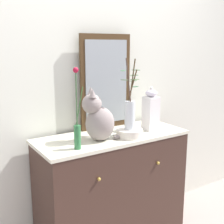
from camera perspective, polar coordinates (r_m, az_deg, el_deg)
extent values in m
cube|color=silver|center=(2.50, -3.89, 5.81)|extent=(4.40, 0.08, 2.60)
cube|color=#3A261E|center=(2.49, 0.00, -14.79)|extent=(1.15, 0.46, 0.89)
cube|color=beige|center=(2.32, 0.00, -4.65)|extent=(1.18, 0.47, 0.02)
sphere|color=#B79338|center=(2.07, -2.44, -12.53)|extent=(0.02, 0.02, 0.02)
sphere|color=#B79338|center=(2.35, 8.67, -9.48)|extent=(0.02, 0.02, 0.02)
cube|color=#402B17|center=(2.46, -1.18, 5.66)|extent=(0.45, 0.03, 0.76)
cube|color=gray|center=(2.44, -1.00, 5.63)|extent=(0.38, 0.01, 0.67)
ellipsoid|color=gray|center=(2.16, -2.27, -2.24)|extent=(0.25, 0.22, 0.25)
sphere|color=gray|center=(2.11, -3.82, 1.53)|extent=(0.14, 0.14, 0.14)
cone|color=gray|center=(2.06, -3.68, 3.61)|extent=(0.05, 0.05, 0.06)
cone|color=gray|center=(2.14, -4.03, 3.92)|extent=(0.05, 0.05, 0.06)
cylinder|color=gray|center=(2.23, 2.65, -4.59)|extent=(0.18, 0.09, 0.03)
cylinder|color=#2F713F|center=(2.00, -6.52, -4.74)|extent=(0.05, 0.05, 0.16)
cylinder|color=#375D36|center=(1.94, -6.70, 2.32)|extent=(0.01, 0.01, 0.34)
sphere|color=maroon|center=(1.92, -6.85, 7.85)|extent=(0.04, 0.04, 0.04)
cylinder|color=#356731|center=(1.96, -6.15, 1.13)|extent=(0.06, 0.01, 0.25)
cylinder|color=silver|center=(2.27, 3.32, -3.96)|extent=(0.20, 0.20, 0.06)
cylinder|color=silver|center=(2.23, 3.37, -0.62)|extent=(0.08, 0.08, 0.21)
cylinder|color=#4B3E24|center=(2.20, 3.71, 4.96)|extent=(0.02, 0.07, 0.39)
ellipsoid|color=#415F31|center=(2.20, 4.30, 6.13)|extent=(0.08, 0.07, 0.01)
ellipsoid|color=#315D32|center=(2.22, 4.56, 7.88)|extent=(0.07, 0.08, 0.01)
cylinder|color=#43301B|center=(2.21, 3.58, 4.03)|extent=(0.05, 0.08, 0.31)
ellipsoid|color=#345D3C|center=(2.25, 4.38, 4.78)|extent=(0.08, 0.05, 0.01)
ellipsoid|color=#3D5637|center=(2.27, 4.04, 5.87)|extent=(0.07, 0.05, 0.01)
ellipsoid|color=#336235|center=(2.28, 4.20, 6.92)|extent=(0.08, 0.05, 0.01)
cylinder|color=#47352C|center=(2.18, 3.21, 4.92)|extent=(0.03, 0.06, 0.39)
ellipsoid|color=#405337|center=(2.15, 2.35, 6.05)|extent=(0.05, 0.08, 0.01)
ellipsoid|color=#35633C|center=(2.13, 2.10, 7.79)|extent=(0.08, 0.07, 0.01)
cube|color=white|center=(2.45, 7.30, -0.24)|extent=(0.11, 0.11, 0.27)
ellipsoid|color=silver|center=(2.42, 7.41, 3.53)|extent=(0.09, 0.09, 0.06)
sphere|color=white|center=(2.41, 7.44, 4.48)|extent=(0.02, 0.02, 0.02)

